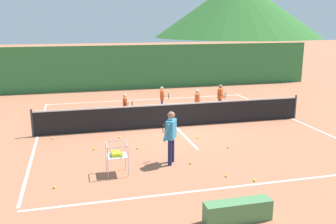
# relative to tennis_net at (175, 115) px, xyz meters

# --- Properties ---
(ground_plane) EXTENTS (120.00, 120.00, 0.00)m
(ground_plane) POSITION_rel_tennis_net_xyz_m (0.00, 0.00, -0.50)
(ground_plane) COLOR #A86647
(line_baseline_near) EXTENTS (10.76, 0.08, 0.01)m
(line_baseline_near) POSITION_rel_tennis_net_xyz_m (0.00, -5.97, -0.50)
(line_baseline_near) COLOR white
(line_baseline_near) RESTS_ON ground
(line_baseline_far) EXTENTS (10.76, 0.08, 0.01)m
(line_baseline_far) POSITION_rel_tennis_net_xyz_m (0.00, 5.64, -0.50)
(line_baseline_far) COLOR white
(line_baseline_far) RESTS_ON ground
(line_sideline_west) EXTENTS (0.08, 11.61, 0.01)m
(line_sideline_west) POSITION_rel_tennis_net_xyz_m (-5.38, 0.00, -0.50)
(line_sideline_west) COLOR white
(line_sideline_west) RESTS_ON ground
(line_sideline_east) EXTENTS (0.08, 11.61, 0.01)m
(line_sideline_east) POSITION_rel_tennis_net_xyz_m (5.38, 0.00, -0.50)
(line_sideline_east) COLOR white
(line_sideline_east) RESTS_ON ground
(line_service_center) EXTENTS (0.08, 5.85, 0.01)m
(line_service_center) POSITION_rel_tennis_net_xyz_m (0.00, 0.00, -0.50)
(line_service_center) COLOR white
(line_service_center) RESTS_ON ground
(tennis_net) EXTENTS (11.14, 0.08, 1.05)m
(tennis_net) POSITION_rel_tennis_net_xyz_m (0.00, 0.00, 0.00)
(tennis_net) COLOR #333338
(tennis_net) RESTS_ON ground
(instructor) EXTENTS (0.53, 0.82, 1.63)m
(instructor) POSITION_rel_tennis_net_xyz_m (-1.21, -3.94, 0.48)
(instructor) COLOR #191E4C
(instructor) RESTS_ON ground
(student_0) EXTENTS (0.40, 0.61, 1.19)m
(student_0) POSITION_rel_tennis_net_xyz_m (-1.83, 1.45, 0.22)
(student_0) COLOR silver
(student_0) RESTS_ON ground
(student_1) EXTENTS (0.41, 0.64, 1.20)m
(student_1) POSITION_rel_tennis_net_xyz_m (0.11, 2.72, 0.22)
(student_1) COLOR navy
(student_1) RESTS_ON ground
(student_2) EXTENTS (0.39, 0.49, 1.24)m
(student_2) POSITION_rel_tennis_net_xyz_m (1.42, 1.40, 0.24)
(student_2) COLOR navy
(student_2) RESTS_ON ground
(student_3) EXTENTS (0.45, 0.71, 1.30)m
(student_3) POSITION_rel_tennis_net_xyz_m (2.79, 2.02, 0.28)
(student_3) COLOR black
(student_3) RESTS_ON ground
(ball_cart) EXTENTS (0.58, 0.58, 0.90)m
(ball_cart) POSITION_rel_tennis_net_xyz_m (-2.90, -4.35, 0.10)
(ball_cart) COLOR #B7B7BC
(ball_cart) RESTS_ON ground
(tennis_ball_0) EXTENTS (0.07, 0.07, 0.07)m
(tennis_ball_0) POSITION_rel_tennis_net_xyz_m (-3.40, -2.10, -0.47)
(tennis_ball_0) COLOR yellow
(tennis_ball_0) RESTS_ON ground
(tennis_ball_1) EXTENTS (0.07, 0.07, 0.07)m
(tennis_ball_1) POSITION_rel_tennis_net_xyz_m (0.40, -1.74, -0.47)
(tennis_ball_1) COLOR yellow
(tennis_ball_1) RESTS_ON ground
(tennis_ball_2) EXTENTS (0.07, 0.07, 0.07)m
(tennis_ball_2) POSITION_rel_tennis_net_xyz_m (-4.81, -0.52, -0.47)
(tennis_ball_2) COLOR yellow
(tennis_ball_2) RESTS_ON ground
(tennis_ball_4) EXTENTS (0.07, 0.07, 0.07)m
(tennis_ball_4) POSITION_rel_tennis_net_xyz_m (0.64, -5.79, -0.47)
(tennis_ball_4) COLOR yellow
(tennis_ball_4) RESTS_ON ground
(tennis_ball_5) EXTENTS (0.07, 0.07, 0.07)m
(tennis_ball_5) POSITION_rel_tennis_net_xyz_m (-1.97, -2.37, -0.47)
(tennis_ball_5) COLOR yellow
(tennis_ball_5) RESTS_ON ground
(tennis_ball_6) EXTENTS (0.07, 0.07, 0.07)m
(tennis_ball_6) POSITION_rel_tennis_net_xyz_m (-4.60, -4.89, -0.47)
(tennis_ball_6) COLOR yellow
(tennis_ball_6) RESTS_ON ground
(tennis_ball_7) EXTENTS (0.07, 0.07, 0.07)m
(tennis_ball_7) POSITION_rel_tennis_net_xyz_m (1.04, -3.05, -0.47)
(tennis_ball_7) COLOR yellow
(tennis_ball_7) RESTS_ON ground
(tennis_ball_8) EXTENTS (0.07, 0.07, 0.07)m
(tennis_ball_8) POSITION_rel_tennis_net_xyz_m (-2.41, -1.00, -0.47)
(tennis_ball_8) COLOR yellow
(tennis_ball_8) RESTS_ON ground
(tennis_ball_9) EXTENTS (0.07, 0.07, 0.07)m
(tennis_ball_9) POSITION_rel_tennis_net_xyz_m (0.02, -5.31, -0.47)
(tennis_ball_9) COLOR yellow
(tennis_ball_9) RESTS_ON ground
(tennis_ball_10) EXTENTS (0.07, 0.07, 0.07)m
(tennis_ball_10) POSITION_rel_tennis_net_xyz_m (-0.65, -4.15, -0.47)
(tennis_ball_10) COLOR yellow
(tennis_ball_10) RESTS_ON ground
(windscreen_fence) EXTENTS (23.66, 0.08, 2.76)m
(windscreen_fence) POSITION_rel_tennis_net_xyz_m (0.00, 9.11, 0.88)
(windscreen_fence) COLOR #33753D
(windscreen_fence) RESTS_ON ground
(courtside_bench) EXTENTS (1.50, 0.36, 0.46)m
(courtside_bench) POSITION_rel_tennis_net_xyz_m (-0.67, -7.58, -0.27)
(courtside_bench) COLOR #4C7F4C
(courtside_bench) RESTS_ON ground
(hill_0) EXTENTS (42.95, 42.95, 14.86)m
(hill_0) POSITION_rel_tennis_net_xyz_m (38.57, 79.36, 6.93)
(hill_0) COLOR #2D6628
(hill_0) RESTS_ON ground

